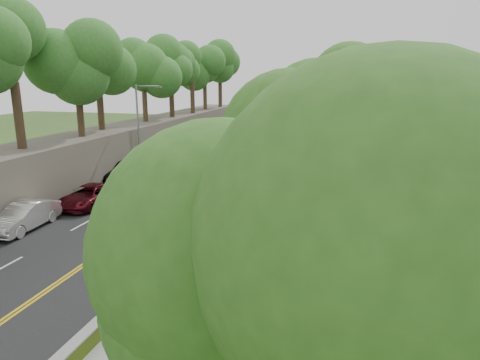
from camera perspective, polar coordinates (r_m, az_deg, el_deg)
The scene contains 25 objects.
ground at distance 24.27m, azimuth -6.13°, elevation -7.52°, with size 140.00×140.00×0.00m, color #33511E.
road at distance 39.54m, azimuth -5.62°, elevation 0.93°, with size 11.20×66.00×0.04m, color black.
sidewalk at distance 37.53m, azimuth 5.82°, elevation 0.23°, with size 4.20×66.00×0.05m, color gray.
jersey_barrier at distance 37.89m, azimuth 2.40°, elevation 0.85°, with size 0.42×66.00×0.60m, color #A8EF1A.
rock_embankment at distance 42.67m, azimuth -15.94°, elevation 4.13°, with size 5.00×66.00×4.00m, color #595147.
chainlink_fence at distance 37.04m, azimuth 9.06°, elevation 1.50°, with size 0.04×66.00×2.00m, color slate.
trees_embankment at distance 41.90m, azimuth -16.13°, elevation 15.63°, with size 6.40×66.00×13.00m, color #3D802E, non-canonical shape.
trees_fenceside at distance 36.09m, azimuth 13.20°, elevation 10.61°, with size 7.00×66.00×14.00m, color #3F7927, non-canonical shape.
streetlight at distance 39.97m, azimuth -13.16°, elevation 7.49°, with size 2.52×0.22×8.00m.
signpost at distance 20.59m, azimuth -6.56°, elevation -5.66°, with size 0.62×0.09×3.10m.
construction_barrel at distance 38.32m, azimuth 6.74°, elevation 1.18°, with size 0.51×0.51×0.84m, color #D9461E.
concrete_block at distance 19.40m, azimuth 1.63°, elevation -11.79°, with size 1.08×0.81×0.72m, color slate.
car_1 at distance 27.87m, azimuth -26.81°, elevation -4.34°, with size 1.66×4.76×1.57m, color silver.
car_2 at distance 31.08m, azimuth -19.46°, elevation -1.99°, with size 2.36×5.12×1.42m, color #540D17.
car_3 at distance 37.96m, azimuth -15.21°, elevation 1.25°, with size 2.27×5.59×1.62m, color black.
car_4 at distance 36.87m, azimuth -14.84°, elevation 0.81°, with size 1.77×4.40×1.50m, color tan.
car_5 at distance 44.82m, azimuth -8.85°, elevation 3.45°, with size 1.72×4.92×1.62m, color #B2B6BB.
car_6 at distance 56.33m, azimuth -3.82°, elevation 5.61°, with size 2.44×5.29×1.47m, color black.
car_7 at distance 53.75m, azimuth -5.72°, elevation 5.18°, with size 2.08×5.12×1.48m, color maroon.
car_8 at distance 55.67m, azimuth -4.97°, elevation 5.47°, with size 1.70×4.22×1.44m, color silver.
painter_0 at distance 26.62m, azimuth -2.14°, elevation -3.20°, with size 0.94×0.61×1.92m, color gold.
painter_1 at distance 24.36m, azimuth -2.14°, elevation -4.87°, with size 0.69×0.45×1.89m, color white.
painter_2 at distance 29.52m, azimuth -0.33°, elevation -1.50°, with size 0.92×0.72×1.89m, color black.
painter_3 at distance 34.81m, azimuth 2.11°, elevation 0.57°, with size 1.00×0.58×1.55m, color brown.
person_far at distance 39.24m, azimuth 8.76°, elevation 2.22°, with size 1.13×0.47×1.92m, color black.
Camera 1 is at (8.34, -21.02, 8.80)m, focal length 32.00 mm.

